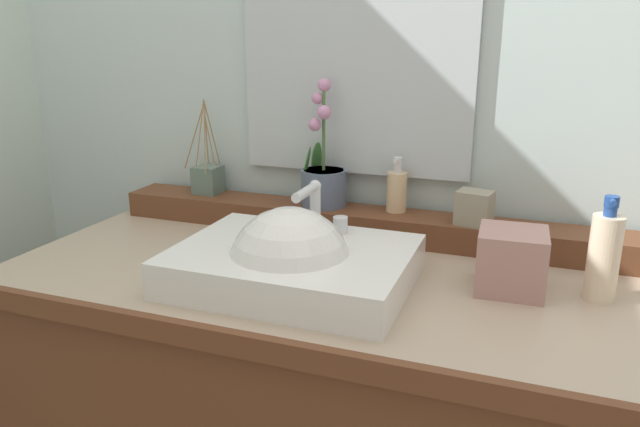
{
  "coord_description": "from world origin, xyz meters",
  "views": [
    {
      "loc": [
        0.39,
        -1.13,
        1.38
      ],
      "look_at": [
        -0.02,
        -0.03,
        1.03
      ],
      "focal_mm": 33.49,
      "sensor_mm": 36.0,
      "label": 1
    }
  ],
  "objects_px": {
    "potted_plant": "(323,178)",
    "reed_diffuser": "(208,178)",
    "trinket_box": "(474,208)",
    "soap_dispenser": "(397,190)",
    "lotion_bottle": "(604,256)",
    "tissue_box": "(511,261)",
    "sink_basin": "(292,267)"
  },
  "relations": [
    {
      "from": "potted_plant",
      "to": "reed_diffuser",
      "type": "xyz_separation_m",
      "value": [
        -0.34,
        0.01,
        -0.03
      ]
    },
    {
      "from": "potted_plant",
      "to": "tissue_box",
      "type": "height_order",
      "value": "potted_plant"
    },
    {
      "from": "reed_diffuser",
      "to": "lotion_bottle",
      "type": "height_order",
      "value": "reed_diffuser"
    },
    {
      "from": "reed_diffuser",
      "to": "sink_basin",
      "type": "bearing_deg",
      "value": -42.05
    },
    {
      "from": "reed_diffuser",
      "to": "trinket_box",
      "type": "xyz_separation_m",
      "value": [
        0.73,
        -0.04,
        -0.0
      ]
    },
    {
      "from": "tissue_box",
      "to": "trinket_box",
      "type": "bearing_deg",
      "value": 116.07
    },
    {
      "from": "reed_diffuser",
      "to": "soap_dispenser",
      "type": "bearing_deg",
      "value": 0.61
    },
    {
      "from": "sink_basin",
      "to": "soap_dispenser",
      "type": "relative_size",
      "value": 3.44
    },
    {
      "from": "soap_dispenser",
      "to": "trinket_box",
      "type": "xyz_separation_m",
      "value": [
        0.19,
        -0.05,
        -0.01
      ]
    },
    {
      "from": "lotion_bottle",
      "to": "tissue_box",
      "type": "xyz_separation_m",
      "value": [
        -0.16,
        -0.01,
        -0.03
      ]
    },
    {
      "from": "sink_basin",
      "to": "potted_plant",
      "type": "height_order",
      "value": "potted_plant"
    },
    {
      "from": "trinket_box",
      "to": "tissue_box",
      "type": "bearing_deg",
      "value": -52.69
    },
    {
      "from": "potted_plant",
      "to": "soap_dispenser",
      "type": "distance_m",
      "value": 0.19
    },
    {
      "from": "sink_basin",
      "to": "soap_dispenser",
      "type": "xyz_separation_m",
      "value": [
        0.13,
        0.37,
        0.08
      ]
    },
    {
      "from": "potted_plant",
      "to": "tissue_box",
      "type": "xyz_separation_m",
      "value": [
        0.48,
        -0.23,
        -0.08
      ]
    },
    {
      "from": "sink_basin",
      "to": "trinket_box",
      "type": "relative_size",
      "value": 5.89
    },
    {
      "from": "soap_dispenser",
      "to": "reed_diffuser",
      "type": "xyz_separation_m",
      "value": [
        -0.53,
        -0.01,
        -0.01
      ]
    },
    {
      "from": "reed_diffuser",
      "to": "trinket_box",
      "type": "height_order",
      "value": "reed_diffuser"
    },
    {
      "from": "reed_diffuser",
      "to": "lotion_bottle",
      "type": "distance_m",
      "value": 1.01
    },
    {
      "from": "potted_plant",
      "to": "trinket_box",
      "type": "bearing_deg",
      "value": -5.13
    },
    {
      "from": "soap_dispenser",
      "to": "trinket_box",
      "type": "bearing_deg",
      "value": -13.36
    },
    {
      "from": "potted_plant",
      "to": "soap_dispenser",
      "type": "relative_size",
      "value": 2.34
    },
    {
      "from": "lotion_bottle",
      "to": "tissue_box",
      "type": "bearing_deg",
      "value": -175.17
    },
    {
      "from": "potted_plant",
      "to": "trinket_box",
      "type": "distance_m",
      "value": 0.39
    },
    {
      "from": "potted_plant",
      "to": "trinket_box",
      "type": "xyz_separation_m",
      "value": [
        0.38,
        -0.03,
        -0.03
      ]
    },
    {
      "from": "sink_basin",
      "to": "potted_plant",
      "type": "distance_m",
      "value": 0.38
    },
    {
      "from": "sink_basin",
      "to": "lotion_bottle",
      "type": "bearing_deg",
      "value": 13.73
    },
    {
      "from": "sink_basin",
      "to": "reed_diffuser",
      "type": "relative_size",
      "value": 1.82
    },
    {
      "from": "potted_plant",
      "to": "reed_diffuser",
      "type": "bearing_deg",
      "value": 179.0
    },
    {
      "from": "sink_basin",
      "to": "lotion_bottle",
      "type": "xyz_separation_m",
      "value": [
        0.58,
        0.14,
        0.05
      ]
    },
    {
      "from": "potted_plant",
      "to": "trinket_box",
      "type": "relative_size",
      "value": 4.01
    },
    {
      "from": "soap_dispenser",
      "to": "tissue_box",
      "type": "relative_size",
      "value": 1.05
    }
  ]
}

